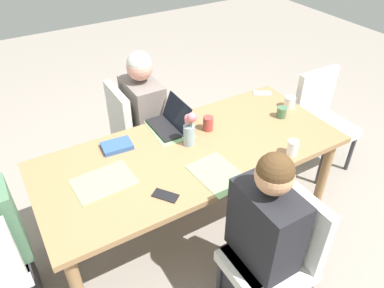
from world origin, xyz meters
The scene contains 19 objects.
ground_plane centered at (0.00, 0.00, 0.00)m, with size 10.00×10.00×0.00m, color gray.
dining_table centered at (0.00, 0.00, 0.67)m, with size 2.08×0.91×0.75m.
chair_near_left_near centered at (0.11, -0.77, 0.50)m, with size 0.44×0.44×0.90m.
person_near_left_near centered at (0.04, -0.71, 0.53)m, with size 0.36×0.40×1.19m.
chair_far_left_mid centered at (-0.10, 0.80, 0.50)m, with size 0.44×0.44×0.90m.
person_far_left_mid centered at (-0.03, 0.74, 0.53)m, with size 0.36×0.40×1.19m.
chair_head_left_right_near centered at (-1.40, -0.10, 0.50)m, with size 0.44×0.44×0.90m.
flower_vase centered at (-0.02, -0.06, 0.88)m, with size 0.09×0.09×0.26m.
placemat_near_left_near centered at (0.02, -0.29, 0.75)m, with size 0.36×0.26×0.00m, color #7FAD70.
placemat_far_left_mid centered at (-0.01, 0.29, 0.75)m, with size 0.36×0.26×0.00m, color #7FAD70.
placemat_head_right_left_far centered at (0.62, 0.00, 0.75)m, with size 0.36×0.26×0.00m, color #7FAD70.
laptop_near_left_near centered at (-0.01, -0.31, 0.79)m, with size 0.22×0.32×0.20m.
coffee_mug_near_left centered at (-0.95, -0.09, 0.79)m, with size 0.09×0.09×0.09m, color white.
coffee_mug_near_right centered at (-0.22, -0.15, 0.80)m, with size 0.07×0.07×0.11m, color #AD3D38.
coffee_mug_centre_left centered at (-0.80, -0.01, 0.79)m, with size 0.08×0.08×0.08m, color #47704C.
coffee_mug_centre_right centered at (-0.55, 0.37, 0.80)m, with size 0.07×0.07×0.10m, color white.
book_red_cover centered at (0.43, -0.28, 0.76)m, with size 0.20×0.14×0.03m, color #335693.
phone_black centered at (0.36, 0.30, 0.75)m, with size 0.15×0.07×0.01m, color black.
phone_silver centered at (-0.91, -0.37, 0.75)m, with size 0.15×0.07×0.01m, color silver.
Camera 1 is at (1.00, 1.69, 2.26)m, focal length 34.45 mm.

